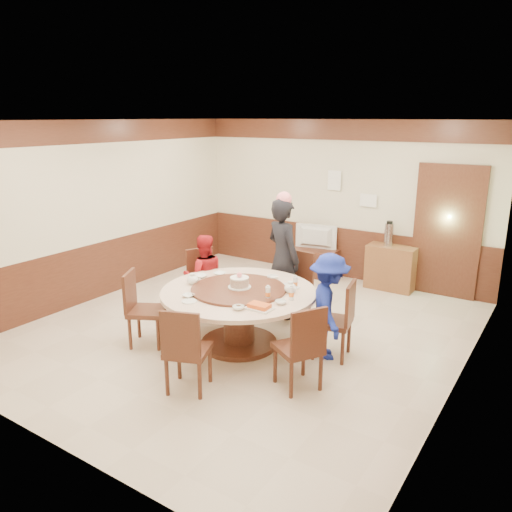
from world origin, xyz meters
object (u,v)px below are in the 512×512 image
Objects in this scene: person_blue at (329,306)px; birthday_cake at (239,282)px; person_red at (204,276)px; person_standing at (283,258)px; banquet_table at (239,306)px; television at (315,237)px; side_cabinet at (391,268)px; shrimp_platter at (259,307)px; thermos at (389,235)px; tv_stand at (314,262)px.

birthday_cake is at bearing 72.01° from person_blue.
person_blue is (2.07, -0.19, 0.04)m from person_red.
banquet_table is at bearing 116.20° from person_standing.
birthday_cake is 0.38× the size of television.
side_cabinet is (-0.18, 2.87, -0.28)m from person_blue.
person_red is at bearing 50.46° from person_blue.
person_standing is at bearing 111.16° from shrimp_platter.
thermos reaches higher than birthday_cake.
television reaches higher than side_cabinet.
person_blue is (1.08, 0.34, 0.12)m from banquet_table.
thermos is at bearing 170.48° from television.
side_cabinet is (0.90, 3.18, -0.47)m from birthday_cake.
thermos is (1.81, 2.68, 0.33)m from person_red.
thermos reaches higher than television.
person_blue is 3.43× the size of thermos.
banquet_table is at bearing 106.50° from person_red.
banquet_table is at bearing -80.47° from tv_stand.
side_cabinet is at bearing -30.64° from person_blue.
thermos is at bearing 85.89° from shrimp_platter.
person_red reaches higher than birthday_cake.
side_cabinet is (0.90, 3.21, -0.16)m from banquet_table.
shrimp_platter is at bearing -36.33° from birthday_cake.
person_standing is 4.61× the size of thermos.
banquet_table is at bearing 145.17° from shrimp_platter.
birthday_cake is 0.77× the size of thermos.
person_red is at bearing 58.58° from person_standing.
thermos is at bearing 180.00° from side_cabinet.
birthday_cake is 0.36× the size of side_cabinet.
shrimp_platter is at bearing -94.11° from thermos.
side_cabinet is (1.43, 0.03, 0.12)m from tv_stand.
tv_stand is 1.44m from side_cabinet.
thermos reaches higher than tv_stand.
person_red reaches higher than television.
shrimp_platter is (0.56, -0.41, -0.07)m from birthday_cake.
person_standing is 2.06× the size of tv_stand.
tv_stand is 1.11× the size of television.
birthday_cake is (0.99, -0.51, 0.23)m from person_red.
tv_stand is (-0.49, 1.99, -0.63)m from person_standing.
television is (-1.62, 2.84, 0.07)m from person_blue.
banquet_table is 1.49× the size of person_blue.
person_blue is 4.35× the size of shrimp_platter.
shrimp_platter is at bearing 135.14° from person_standing.
banquet_table is 1.13m from person_red.
television is (0.46, 2.65, 0.11)m from person_red.
person_blue is at bearing 129.38° from person_red.
side_cabinet is at bearing 74.34° from banquet_table.
tv_stand is (-0.53, 3.18, -0.28)m from banquet_table.
person_red reaches higher than tv_stand.
person_red is at bearing 151.88° from banquet_table.
shrimp_platter is 0.79× the size of thermos.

